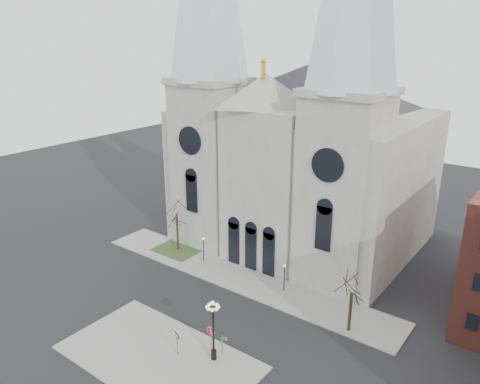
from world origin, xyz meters
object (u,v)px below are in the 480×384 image
Objects in this scene: stop_sign at (211,334)px; one_way_sign at (177,340)px; street_name_sign at (223,343)px; globe_lamp at (213,323)px.

one_way_sign is (-2.11, -2.23, -0.23)m from stop_sign.
street_name_sign is (3.27, 2.48, -0.40)m from one_way_sign.
street_name_sign is (1.16, 0.25, -0.64)m from stop_sign.
stop_sign is at bearing 173.99° from street_name_sign.
globe_lamp is at bearing -20.24° from stop_sign.
globe_lamp is at bearing -123.72° from street_name_sign.
stop_sign reaches higher than one_way_sign.
one_way_sign is 1.20× the size of street_name_sign.
globe_lamp is 2.73m from street_name_sign.
globe_lamp reaches higher than one_way_sign.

